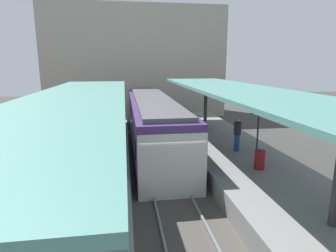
{
  "coord_description": "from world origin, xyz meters",
  "views": [
    {
      "loc": [
        -1.7,
        -11.15,
        5.3
      ],
      "look_at": [
        0.59,
        3.9,
        1.99
      ],
      "focal_mm": 30.33,
      "sensor_mm": 36.0,
      "label": 1
    }
  ],
  "objects": [
    {
      "name": "canopy_right",
      "position": [
        3.8,
        1.4,
        4.04
      ],
      "size": [
        4.18,
        21.0,
        3.16
      ],
      "color": "#333335",
      "rests_on": "platform_right"
    },
    {
      "name": "platform_right",
      "position": [
        3.8,
        0.0,
        0.5
      ],
      "size": [
        4.4,
        28.0,
        1.0
      ],
      "primitive_type": "cube",
      "color": "gray",
      "rests_on": "ground_plane"
    },
    {
      "name": "ground_plane",
      "position": [
        0.0,
        0.0,
        0.0
      ],
      "size": [
        80.0,
        80.0,
        0.0
      ],
      "primitive_type": "plane",
      "color": "#383835"
    },
    {
      "name": "station_building_backdrop",
      "position": [
        -0.45,
        20.0,
        5.5
      ],
      "size": [
        18.0,
        6.0,
        11.0
      ],
      "primitive_type": "cube",
      "color": "#A89E8E",
      "rests_on": "ground_plane"
    },
    {
      "name": "rail_far_side",
      "position": [
        0.72,
        0.0,
        0.27
      ],
      "size": [
        0.08,
        28.0,
        0.14
      ],
      "primitive_type": "cube",
      "color": "slate",
      "rests_on": "track_ballast"
    },
    {
      "name": "passenger_near_bench",
      "position": [
        3.81,
        1.97,
        1.89
      ],
      "size": [
        0.36,
        0.36,
        1.72
      ],
      "color": "navy",
      "rests_on": "platform_right"
    },
    {
      "name": "platform_left",
      "position": [
        -3.8,
        0.0,
        0.5
      ],
      "size": [
        4.4,
        28.0,
        1.0
      ],
      "primitive_type": "cube",
      "color": "gray",
      "rests_on": "ground_plane"
    },
    {
      "name": "canopy_left",
      "position": [
        -3.8,
        1.4,
        3.89
      ],
      "size": [
        4.18,
        21.0,
        3.0
      ],
      "color": "#333335",
      "rests_on": "platform_left"
    },
    {
      "name": "rail_near_side",
      "position": [
        -0.72,
        0.0,
        0.27
      ],
      "size": [
        0.08,
        28.0,
        0.14
      ],
      "primitive_type": "cube",
      "color": "slate",
      "rests_on": "track_ballast"
    },
    {
      "name": "commuter_train",
      "position": [
        0.0,
        6.8,
        1.73
      ],
      "size": [
        2.78,
        16.02,
        3.1
      ],
      "color": "#472D6B",
      "rests_on": "track_ballast"
    },
    {
      "name": "track_ballast",
      "position": [
        0.0,
        0.0,
        0.1
      ],
      "size": [
        3.2,
        28.0,
        0.2
      ],
      "primitive_type": "cube",
      "color": "#4C4742",
      "rests_on": "ground_plane"
    },
    {
      "name": "litter_bin",
      "position": [
        3.8,
        -0.55,
        1.4
      ],
      "size": [
        0.44,
        0.44,
        0.8
      ],
      "primitive_type": "cylinder",
      "color": "maroon",
      "rests_on": "platform_right"
    },
    {
      "name": "platform_sign",
      "position": [
        4.94,
        2.05,
        2.62
      ],
      "size": [
        0.9,
        0.08,
        2.21
      ],
      "color": "#262628",
      "rests_on": "platform_right"
    }
  ]
}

